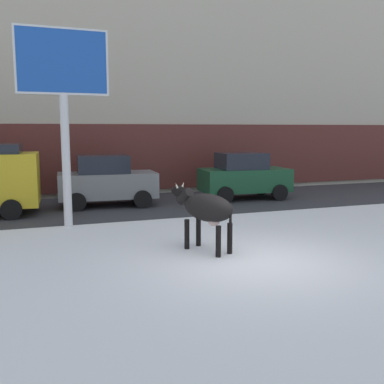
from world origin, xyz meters
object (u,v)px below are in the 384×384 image
(car_grey_hatchback, at_px, (107,181))
(pedestrian_near_billboard, at_px, (258,169))
(pedestrian_by_cars, at_px, (296,168))
(cow_black, at_px, (206,208))
(car_darkgreen_hatchback, at_px, (244,176))
(billboard, at_px, (63,74))

(car_grey_hatchback, xyz_separation_m, pedestrian_near_billboard, (7.72, 2.86, -0.05))
(pedestrian_near_billboard, xyz_separation_m, pedestrian_by_cars, (2.16, 0.00, 0.00))
(car_grey_hatchback, height_order, pedestrian_by_cars, car_grey_hatchback)
(cow_black, xyz_separation_m, car_darkgreen_hatchback, (4.30, 6.77, -0.07))
(cow_black, height_order, billboard, billboard)
(billboard, bearing_deg, cow_black, -53.94)
(billboard, bearing_deg, pedestrian_near_billboard, 32.70)
(car_grey_hatchback, bearing_deg, billboard, -117.36)
(billboard, height_order, car_grey_hatchback, billboard)
(pedestrian_near_billboard, bearing_deg, car_grey_hatchback, -159.65)
(cow_black, relative_size, billboard, 0.34)
(pedestrian_near_billboard, height_order, pedestrian_by_cars, same)
(car_darkgreen_hatchback, height_order, pedestrian_by_cars, car_darkgreen_hatchback)
(cow_black, height_order, car_grey_hatchback, car_grey_hatchback)
(cow_black, height_order, car_darkgreen_hatchback, car_darkgreen_hatchback)
(car_grey_hatchback, distance_m, pedestrian_near_billboard, 8.23)
(billboard, xyz_separation_m, car_grey_hatchback, (1.62, 3.13, -3.39))
(cow_black, bearing_deg, pedestrian_near_billboard, 56.26)
(cow_black, xyz_separation_m, billboard, (-2.78, 3.82, 3.32))
(car_grey_hatchback, distance_m, car_darkgreen_hatchback, 5.47)
(pedestrian_near_billboard, bearing_deg, car_darkgreen_hatchback, -126.51)
(pedestrian_by_cars, bearing_deg, car_darkgreen_hatchback, -145.38)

